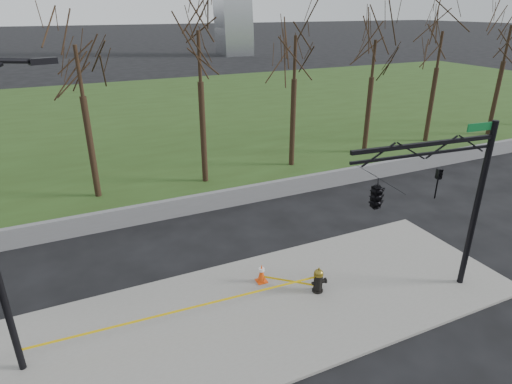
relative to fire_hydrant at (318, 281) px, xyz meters
name	(u,v)px	position (x,y,z in m)	size (l,w,h in m)	color
ground	(258,312)	(-2.33, -0.04, -0.53)	(500.00, 500.00, 0.00)	black
sidewalk	(258,311)	(-2.33, -0.04, -0.48)	(18.00, 6.00, 0.10)	gray
grass_strip	(117,116)	(-2.33, 29.96, -0.50)	(120.00, 40.00, 0.06)	#283E16
guardrail	(187,206)	(-2.33, 7.96, -0.08)	(60.00, 0.30, 0.90)	#59595B
tree_row	(249,97)	(2.73, 11.96, 3.98)	(56.10, 4.00, 9.02)	black
fire_hydrant	(318,281)	(0.00, 0.00, 0.00)	(0.59, 0.38, 0.94)	black
traffic_cone	(262,273)	(-1.53, 1.34, -0.07)	(0.39, 0.39, 0.72)	#E1410B
traffic_signal_mast	(399,190)	(1.70, -1.37, 3.62)	(5.08, 2.52, 6.00)	black
caution_tape	(207,303)	(-3.92, 0.31, 0.11)	(9.19, 1.34, 0.47)	#DFB20B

